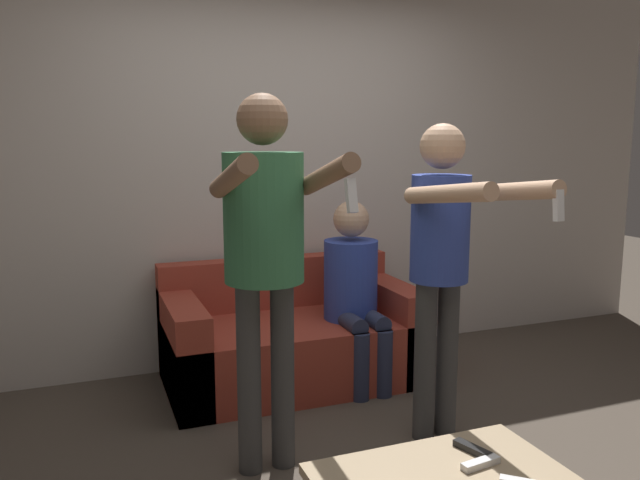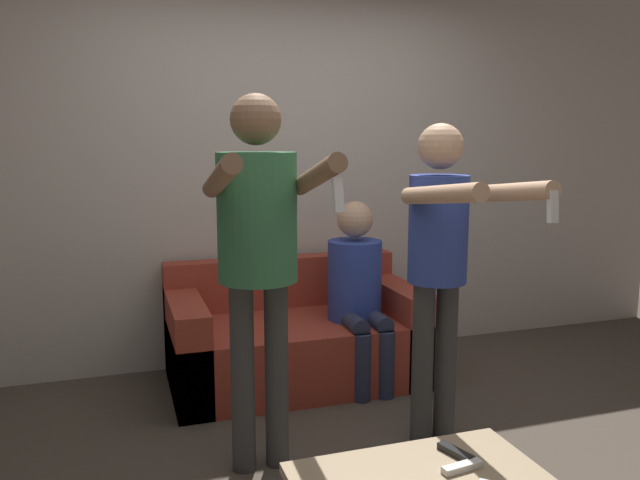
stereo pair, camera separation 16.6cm
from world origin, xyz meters
The scene contains 8 objects.
ground_plane centered at (0.00, 0.00, 0.00)m, with size 14.00×14.00×0.00m, color #4C4238.
wall_back centered at (0.00, 1.71, 1.35)m, with size 6.40×0.06×2.70m.
couch centered at (-0.03, 1.25, 0.26)m, with size 1.57×0.86×0.75m.
person_standing_left centered at (-0.49, 0.23, 1.10)m, with size 0.48×0.71×1.73m.
person_standing_right centered at (0.42, 0.22, 1.00)m, with size 0.41×0.79×1.61m.
person_seated centered at (0.32, 1.07, 0.64)m, with size 0.34×0.54×1.16m.
remote_mid centered at (-0.02, -0.75, 0.44)m, with size 0.15×0.06×0.02m.
remote_far centered at (0.01, -0.66, 0.44)m, with size 0.08×0.15×0.02m.
Camera 2 is at (-1.08, -2.45, 1.52)m, focal length 35.00 mm.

